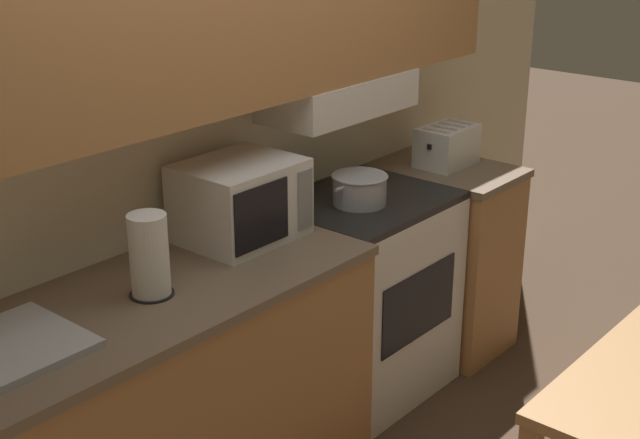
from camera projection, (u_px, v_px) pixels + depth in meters
ground_plane at (211, 423)px, 3.87m from camera, size 16.00×16.00×0.00m
wall_back at (209, 80)px, 3.30m from camera, size 5.41×0.38×2.55m
lower_counter_main at (140, 422)px, 3.07m from camera, size 1.80×0.68×0.93m
lower_counter_right_stub at (442, 256)px, 4.42m from camera, size 0.47×0.68×0.93m
stove_range at (362, 296)px, 3.99m from camera, size 0.75×0.62×0.93m
cooking_pot at (360, 188)px, 3.74m from camera, size 0.32×0.24×0.13m
microwave at (240, 200)px, 3.36m from camera, size 0.44×0.36×0.30m
toaster at (447, 145)px, 4.24m from camera, size 0.30×0.20×0.19m
paper_towel_roll at (149, 256)px, 2.89m from camera, size 0.15×0.15×0.28m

